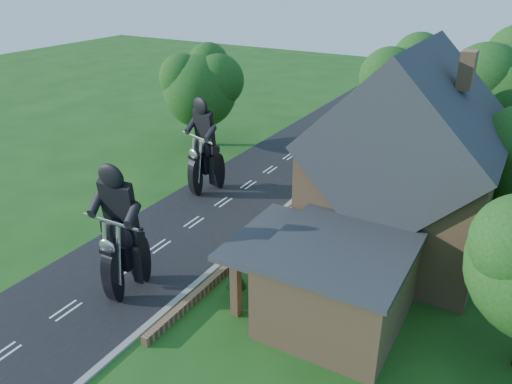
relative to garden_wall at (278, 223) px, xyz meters
The scene contains 16 objects.
ground 6.60m from the garden_wall, 130.70° to the right, with size 120.00×120.00×0.00m, color #1A4914.
road 6.60m from the garden_wall, 130.70° to the right, with size 7.00×80.00×0.02m, color black.
kerb 5.04m from the garden_wall, 97.41° to the right, with size 0.30×80.00×0.12m, color gray.
garden_wall is the anchor object (origin of this frame).
house 7.52m from the garden_wall, ahead, with size 9.54×8.64×10.24m.
annex 8.19m from the garden_wall, 46.16° to the right, with size 7.05×5.94×3.44m.
tree_behind_left 13.88m from the garden_wall, 72.34° to the left, with size 6.94×6.40×9.16m.
tree_far_road 15.13m from the garden_wall, 140.77° to the left, with size 6.08×5.60×7.84m.
shrub_a 6.09m from the garden_wall, 80.54° to the right, with size 0.90×0.90×1.10m, color #133D1C.
shrub_b 3.66m from the garden_wall, 74.05° to the right, with size 0.90×0.90×1.10m, color #133D1C.
shrub_c 1.46m from the garden_wall, 45.00° to the right, with size 0.90×0.90×1.10m, color #133D1C.
shrub_d 4.14m from the garden_wall, 75.96° to the left, with size 0.90×0.90×1.10m, color #133D1C.
shrub_e 6.59m from the garden_wall, 81.25° to the left, with size 0.90×0.90×1.10m, color #133D1C.
shrub_f 9.06m from the garden_wall, 83.66° to the left, with size 0.90×0.90×1.10m, color #133D1C.
motorcycle_lead 9.12m from the garden_wall, 109.26° to the right, with size 0.50×1.97×1.84m, color black, non-canonical shape.
motorcycle_follow 6.40m from the garden_wall, 163.15° to the left, with size 0.50×1.97×1.84m, color black, non-canonical shape.
Camera 1 is at (15.35, -16.67, 13.32)m, focal length 35.00 mm.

